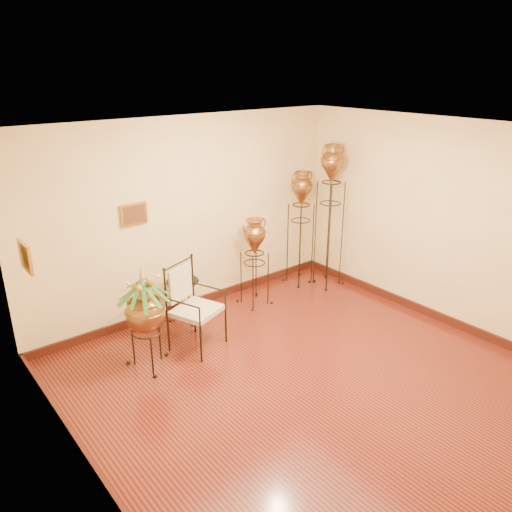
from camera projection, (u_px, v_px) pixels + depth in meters
ground at (310, 381)px, 5.75m from camera, size 5.00×5.00×0.00m
room_shell at (315, 240)px, 5.13m from camera, size 5.02×5.02×2.81m
amphora_tall at (330, 215)px, 7.89m from camera, size 0.51×0.51×2.32m
amphora_mid at (301, 227)px, 8.06m from camera, size 0.55×0.55×1.89m
amphora_short at (255, 262)px, 7.40m from camera, size 0.51×0.51×1.36m
planter_urn at (145, 309)px, 5.78m from camera, size 0.94×0.94×1.36m
armchair at (197, 307)px, 6.27m from camera, size 0.80×0.78×1.13m
side_table at (184, 300)px, 6.98m from camera, size 0.54×0.54×0.80m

